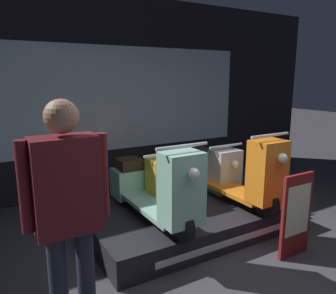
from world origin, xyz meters
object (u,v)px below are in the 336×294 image
scooter_backrow_1 (201,176)px  scooter_backrow_0 (145,186)px  person_left_browsing (67,203)px  scooter_display_left (154,188)px  scooter_display_right (233,173)px  price_sign_board (296,215)px

scooter_backrow_1 → scooter_backrow_0: bearing=180.0°
scooter_backrow_0 → person_left_browsing: size_ratio=0.97×
scooter_backrow_0 → person_left_browsing: bearing=-129.1°
scooter_backrow_1 → scooter_display_left: bearing=-145.4°
scooter_display_left → scooter_display_right: (1.16, 0.00, 0.00)m
scooter_backrow_0 → person_left_browsing: person_left_browsing is taller
scooter_backrow_0 → scooter_display_right: bearing=-46.6°
scooter_display_right → scooter_backrow_1: scooter_display_right is taller
scooter_backrow_1 → price_sign_board: (-0.13, -1.89, 0.09)m
scooter_display_right → person_left_browsing: person_left_browsing is taller
scooter_display_right → price_sign_board: size_ratio=1.86×
scooter_display_left → person_left_browsing: bearing=-141.6°
scooter_display_right → scooter_backrow_1: size_ratio=1.00×
person_left_browsing → price_sign_board: (2.34, -0.07, -0.59)m
scooter_backrow_0 → scooter_backrow_1: (0.99, 0.00, 0.00)m
scooter_display_right → price_sign_board: scooter_display_right is taller
scooter_display_right → scooter_backrow_0: 1.27m
scooter_backrow_0 → scooter_backrow_1: same height
scooter_display_right → person_left_browsing: 2.53m
scooter_display_right → person_left_browsing: (-2.33, -0.92, 0.38)m
scooter_display_left → scooter_backrow_0: bearing=70.8°
scooter_backrow_0 → price_sign_board: size_ratio=1.86×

